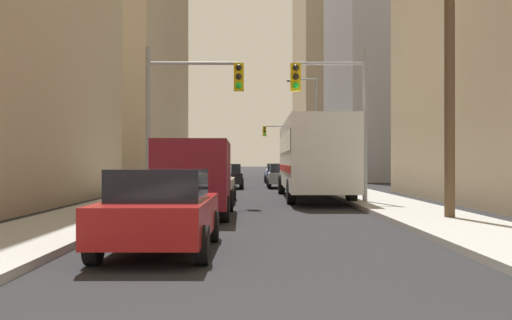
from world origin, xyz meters
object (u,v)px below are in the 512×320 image
Objects in this scene: sedan_blue at (277,173)px; traffic_signal_far_right at (280,139)px; sedan_beige at (211,183)px; sedan_black at (228,176)px; sedan_grey at (283,176)px; traffic_signal_near_right at (333,100)px; traffic_signal_near_left at (190,99)px; city_bus at (312,156)px; cargo_van_maroon at (196,174)px; sedan_red at (161,210)px.

traffic_signal_far_right is at bearing 86.40° from sedan_blue.
sedan_blue is at bearing 80.52° from sedan_beige.
sedan_beige is 0.99× the size of sedan_black.
traffic_signal_near_right is at bearing -85.44° from sedan_grey.
sedan_black is 14.35m from traffic_signal_near_left.
traffic_signal_near_left is (-4.34, -23.36, 3.27)m from sedan_blue.
traffic_signal_far_right is at bearing 79.91° from sedan_black.
traffic_signal_near_left reaches higher than sedan_grey.
sedan_black is at bearing -110.22° from sedan_blue.
sedan_grey is at bearing 93.97° from city_bus.
city_bus reaches higher than sedan_grey.
sedan_black is 25.60m from traffic_signal_far_right.
traffic_signal_near_left is (-0.87, -13.95, 3.27)m from sedan_black.
sedan_grey is 3.48m from sedan_black.
traffic_signal_near_left is at bearing -143.84° from city_bus.
traffic_signal_far_right reaches higher than sedan_grey.
traffic_signal_near_right is at bearing -71.79° from sedan_black.
traffic_signal_far_right is at bearing 82.96° from sedan_beige.
traffic_signal_near_right is (4.80, 4.59, 2.71)m from cargo_van_maroon.
sedan_blue is (0.03, 8.85, 0.00)m from sedan_grey.
traffic_signal_near_right reaches higher than sedan_black.
traffic_signal_near_right is (4.77, 11.52, 3.23)m from sedan_red.
traffic_signal_far_right is (4.45, 25.00, 3.24)m from sedan_black.
traffic_signal_far_right is (1.01, 24.44, 3.24)m from sedan_grey.
sedan_red is 13.12m from sedan_beige.
sedan_grey is at bearing 74.42° from sedan_beige.
city_bus reaches higher than sedan_blue.
sedan_black is at bearing -170.69° from sedan_grey.
traffic_signal_near_left is at bearing 93.45° from sedan_red.
sedan_black is (-3.43, -0.56, 0.00)m from sedan_grey.
sedan_blue is at bearing 92.09° from city_bus.
traffic_signal_near_right is (4.76, -1.59, 3.23)m from sedan_beige.
sedan_beige and sedan_black have the same top height.
traffic_signal_near_left and traffic_signal_near_right have the same top height.
sedan_blue is at bearing 92.75° from traffic_signal_near_right.
sedan_red is 25.47m from sedan_black.
traffic_signal_near_left reaches higher than sedan_blue.
traffic_signal_near_left reaches higher than sedan_black.
sedan_grey is at bearing 82.10° from sedan_red.
sedan_black is (0.17, 12.36, 0.00)m from sedan_beige.
traffic_signal_near_right is at bearing -0.01° from traffic_signal_near_left.
city_bus is at bearing 96.26° from traffic_signal_near_right.
traffic_signal_far_right reaches higher than sedan_black.
cargo_van_maroon is 18.54m from sedan_black.
sedan_beige is 22.07m from sedan_blue.
traffic_signal_near_right is (0.41, -3.70, 2.07)m from city_bus.
sedan_grey is 0.70× the size of traffic_signal_near_right.
cargo_van_maroon is (-4.39, -8.28, -0.64)m from city_bus.
traffic_signal_near_left is 39.32m from traffic_signal_far_right.
city_bus is 2.74× the size of sedan_beige.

